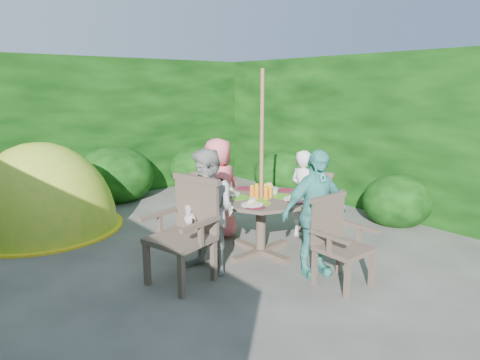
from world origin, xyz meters
TOP-DOWN VIEW (x-y plane):
  - ground at (0.00, 0.00)m, footprint 60.00×60.00m
  - hedge_enclosure at (0.00, 1.33)m, footprint 9.00×9.00m
  - patio_table at (0.94, -0.24)m, footprint 1.30×1.30m
  - parasol_pole at (0.93, -0.24)m, footprint 0.05×0.05m
  - garden_chair_right at (2.04, -0.19)m, footprint 0.60×0.64m
  - garden_chair_left at (-0.16, -0.29)m, footprint 0.70×0.75m
  - garden_chair_back at (0.85, 0.86)m, footprint 0.57×0.52m
  - garden_chair_front at (1.01, -1.34)m, footprint 0.53×0.48m
  - child_right at (1.73, -0.19)m, footprint 0.31×0.45m
  - child_left at (0.13, -0.29)m, footprint 0.69×0.79m
  - child_back at (0.88, 0.56)m, footprint 0.69×0.47m
  - child_front at (0.98, -1.04)m, footprint 0.86×0.50m
  - dome_tent at (-0.87, 2.39)m, footprint 2.52×2.52m

SIDE VIEW (x-z plane):
  - ground at x=0.00m, z-range 0.00..0.00m
  - dome_tent at x=-0.87m, z-range -1.25..1.25m
  - garden_chair_right at x=2.04m, z-range 0.03..0.90m
  - garden_chair_back at x=0.85m, z-range 0.03..0.90m
  - garden_chair_front at x=1.01m, z-range 0.03..0.91m
  - garden_chair_left at x=-0.16m, z-range 0.04..1.08m
  - child_right at x=1.73m, z-range 0.00..1.19m
  - patio_table at x=0.94m, z-range 0.17..1.03m
  - child_back at x=0.88m, z-range 0.00..1.35m
  - child_left at x=0.13m, z-range 0.00..1.37m
  - child_front at x=0.98m, z-range 0.00..1.37m
  - parasol_pole at x=0.93m, z-range 0.00..2.20m
  - hedge_enclosure at x=0.00m, z-range 0.00..2.50m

